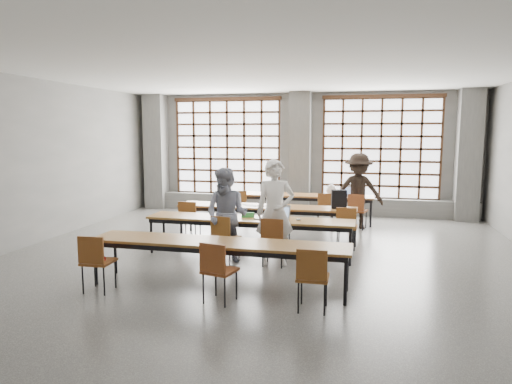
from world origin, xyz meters
TOP-DOWN VIEW (x-y plane):
  - floor at (0.00, 0.00)m, footprint 11.00×11.00m
  - ceiling at (0.00, 0.00)m, footprint 11.00×11.00m
  - wall_back at (0.00, 5.50)m, footprint 10.00×0.00m
  - wall_front at (0.00, -5.50)m, footprint 10.00×0.00m
  - wall_left at (-5.00, 0.00)m, footprint 0.00×11.00m
  - column_left at (-4.50, 5.22)m, footprint 0.60×0.55m
  - column_mid at (0.00, 5.22)m, footprint 0.60×0.55m
  - column_right at (4.50, 5.22)m, footprint 0.60×0.55m
  - window_left at (-2.25, 5.42)m, footprint 3.32×0.12m
  - window_right at (2.25, 5.42)m, footprint 3.32×0.12m
  - sill_ledge at (0.00, 5.30)m, footprint 9.80×0.35m
  - desk_row_a at (0.09, 3.99)m, footprint 4.00×0.70m
  - desk_row_b at (-0.31, 1.96)m, footprint 4.00×0.70m
  - desk_row_c at (-0.32, 0.47)m, footprint 4.00×0.70m
  - desk_row_d at (-0.33, -1.45)m, footprint 4.00×0.70m
  - chair_back_left at (-1.30, 3.36)m, footprint 0.46×0.47m
  - chair_back_mid at (0.90, 3.36)m, footprint 0.48×0.48m
  - chair_back_right at (1.67, 3.36)m, footprint 0.51×0.51m
  - chair_mid_left at (-1.90, 1.33)m, footprint 0.44×0.44m
  - chair_mid_centre at (0.08, 1.33)m, footprint 0.50×0.50m
  - chair_mid_right at (1.49, 1.33)m, footprint 0.44×0.45m
  - chair_front_left at (-0.64, -0.16)m, footprint 0.51×0.51m
  - chair_front_right at (0.28, -0.16)m, footprint 0.44×0.44m
  - chair_near_left at (-2.02, -2.08)m, footprint 0.44×0.44m
  - chair_near_mid at (-0.14, -2.07)m, footprint 0.50×0.50m
  - chair_near_right at (1.17, -2.08)m, footprint 0.42×0.43m
  - student_male at (0.28, -0.03)m, footprint 0.80×0.65m
  - student_female at (-0.62, -0.03)m, footprint 0.92×0.77m
  - student_back at (1.69, 3.49)m, footprint 1.31×0.90m
  - laptop_front at (0.25, 0.58)m, footprint 0.46×0.43m
  - laptop_back at (1.44, 4.10)m, footprint 0.38×0.33m
  - mouse at (0.63, 0.45)m, footprint 0.11×0.09m
  - green_box at (-0.37, 0.55)m, footprint 0.26×0.15m
  - phone at (-0.14, 0.37)m, footprint 0.13×0.06m
  - paper_sheet_a at (-0.91, 2.01)m, footprint 0.36×0.32m
  - paper_sheet_b at (-0.61, 1.91)m, footprint 0.36×0.34m
  - paper_sheet_c at (-0.21, 1.96)m, footprint 0.33×0.26m
  - backpack at (1.29, 2.01)m, footprint 0.35×0.24m
  - plastic_bag at (0.99, 4.04)m, footprint 0.28×0.23m
  - red_pouch at (-2.03, -2.00)m, footprint 0.21×0.11m

SIDE VIEW (x-z plane):
  - floor at x=0.00m, z-range 0.00..0.00m
  - sill_ledge at x=0.00m, z-range 0.00..0.50m
  - red_pouch at x=-2.03m, z-range 0.47..0.53m
  - chair_back_left at x=-1.30m, z-range 0.10..0.98m
  - chair_back_mid at x=0.90m, z-range 0.10..0.98m
  - chair_back_right at x=1.67m, z-range 0.10..0.98m
  - chair_mid_left at x=-1.90m, z-range 0.10..0.98m
  - chair_mid_centre at x=0.08m, z-range 0.10..0.98m
  - chair_mid_right at x=1.49m, z-range 0.10..0.98m
  - chair_front_left at x=-0.64m, z-range 0.10..0.98m
  - chair_front_right at x=0.28m, z-range 0.10..0.98m
  - chair_near_left at x=-2.02m, z-range 0.10..0.98m
  - chair_near_mid at x=-0.14m, z-range 0.10..0.98m
  - chair_near_right at x=1.17m, z-range 0.10..0.98m
  - desk_row_a at x=0.09m, z-range 0.30..1.03m
  - desk_row_b at x=-0.31m, z-range 0.30..1.03m
  - desk_row_c at x=-0.32m, z-range 0.30..1.03m
  - desk_row_d at x=-0.33m, z-range 0.30..1.03m
  - paper_sheet_a at x=-0.91m, z-range 0.73..0.73m
  - paper_sheet_b at x=-0.61m, z-range 0.73..0.73m
  - paper_sheet_c at x=-0.21m, z-range 0.73..0.73m
  - phone at x=-0.14m, z-range 0.73..0.74m
  - mouse at x=0.63m, z-range 0.73..0.77m
  - green_box at x=-0.37m, z-range 0.73..0.82m
  - laptop_front at x=0.25m, z-range 0.66..0.92m
  - laptop_back at x=1.44m, z-range 0.66..0.92m
  - student_female at x=-0.62m, z-range 0.00..1.73m
  - plastic_bag at x=0.99m, z-range 0.73..1.02m
  - student_back at x=1.69m, z-range 0.00..1.86m
  - backpack at x=1.29m, z-range 0.73..1.13m
  - student_male at x=0.28m, z-range 0.00..1.90m
  - wall_back at x=0.00m, z-range -3.25..6.75m
  - wall_front at x=0.00m, z-range -3.25..6.75m
  - wall_left at x=-5.00m, z-range -3.75..7.25m
  - column_left at x=-4.50m, z-range 0.00..3.50m
  - column_mid at x=0.00m, z-range 0.00..3.50m
  - column_right at x=4.50m, z-range 0.00..3.50m
  - window_left at x=-2.25m, z-range 0.40..3.40m
  - window_right at x=2.25m, z-range 0.40..3.40m
  - ceiling at x=0.00m, z-range 3.50..3.50m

